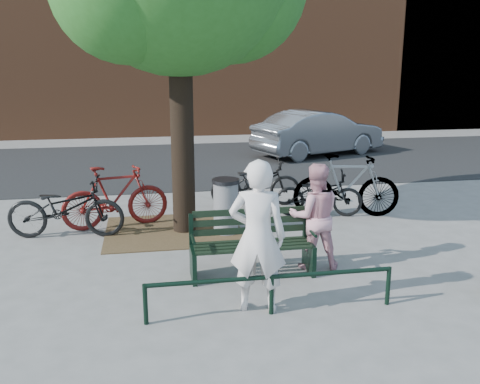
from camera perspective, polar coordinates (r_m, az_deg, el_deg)
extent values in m
plane|color=gray|center=(7.74, 1.30, -8.86)|extent=(90.00, 90.00, 0.00)
cube|color=brown|center=(9.68, -7.09, -4.10)|extent=(2.40, 2.00, 0.02)
cube|color=black|center=(15.84, -4.69, 3.16)|extent=(40.00, 7.00, 0.01)
cube|color=black|center=(7.55, -5.02, -7.69)|extent=(0.06, 0.52, 0.45)
cube|color=black|center=(7.61, -5.25, -3.94)|extent=(0.06, 0.06, 0.44)
cylinder|color=black|center=(7.31, -5.02, -5.03)|extent=(0.04, 0.36, 0.04)
cube|color=black|center=(7.85, 7.37, -6.86)|extent=(0.06, 0.52, 0.45)
cube|color=black|center=(7.91, 6.98, -3.27)|extent=(0.06, 0.06, 0.44)
cylinder|color=black|center=(7.63, 7.69, -4.29)|extent=(0.04, 0.36, 0.04)
cube|color=black|center=(7.58, 1.31, -5.73)|extent=(1.64, 0.46, 0.04)
cube|color=black|center=(7.70, 0.99, -3.12)|extent=(1.64, 0.03, 0.47)
cylinder|color=black|center=(6.42, -10.06, -11.72)|extent=(0.06, 0.06, 0.50)
cylinder|color=black|center=(6.57, 3.38, -10.88)|extent=(0.06, 0.06, 0.50)
cylinder|color=black|center=(7.04, 15.52, -9.62)|extent=(0.06, 0.06, 0.50)
cylinder|color=black|center=(6.47, 3.41, -9.04)|extent=(3.00, 0.06, 0.06)
cylinder|color=black|center=(9.27, -6.21, 7.11)|extent=(0.40, 0.40, 3.80)
imported|color=silver|center=(6.41, 1.88, -4.79)|extent=(0.79, 0.62, 1.89)
imported|color=#CD8D99|center=(7.84, 7.95, -2.59)|extent=(0.82, 0.68, 1.57)
cylinder|color=gray|center=(9.37, -1.52, -1.74)|extent=(0.44, 0.44, 0.91)
cylinder|color=black|center=(9.25, -1.54, 1.18)|extent=(0.48, 0.48, 0.07)
imported|color=black|center=(9.63, -18.10, -1.64)|extent=(2.05, 0.91, 1.04)
imported|color=#5D100D|center=(9.92, -13.16, -0.51)|extent=(1.98, 0.92, 1.15)
imported|color=black|center=(11.11, 1.69, 0.99)|extent=(1.92, 0.77, 0.99)
imported|color=gray|center=(10.53, 11.28, 0.66)|extent=(2.12, 0.97, 1.23)
imported|color=black|center=(10.52, 8.39, -0.18)|extent=(1.79, 0.96, 0.89)
imported|color=slate|center=(17.14, 8.38, 6.27)|extent=(4.54, 2.96, 1.41)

